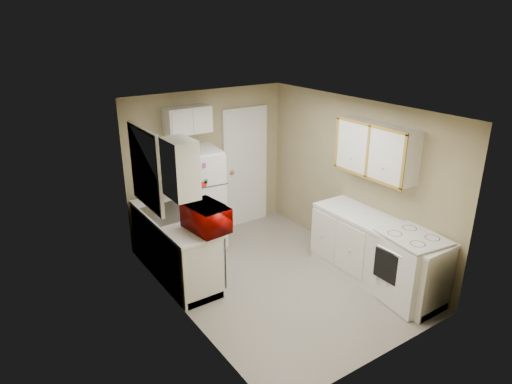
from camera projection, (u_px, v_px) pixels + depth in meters
floor at (276, 279)px, 6.42m from camera, size 3.80×3.80×0.00m
ceiling at (279, 109)px, 5.56m from camera, size 3.80×3.80×0.00m
wall_left at (180, 225)px, 5.26m from camera, size 3.80×3.80×0.00m
wall_right at (354, 180)px, 6.72m from camera, size 3.80×3.80×0.00m
wall_back at (208, 164)px, 7.46m from camera, size 2.80×2.80×0.00m
wall_front at (391, 259)px, 4.52m from camera, size 2.80×2.80×0.00m
left_counter at (175, 246)px, 6.38m from camera, size 0.60×1.80×0.90m
dishwasher at (214, 255)px, 6.05m from camera, size 0.03×0.58×0.72m
sink at (169, 216)px, 6.35m from camera, size 0.54×0.74×0.16m
microwave at (207, 219)px, 5.78m from camera, size 0.64×0.40×0.41m
soap_bottle at (158, 202)px, 6.45m from camera, size 0.09×0.09×0.17m
window_blinds at (146, 168)px, 5.95m from camera, size 0.10×0.98×1.08m
upper_cabinet_left at (180, 168)px, 5.29m from camera, size 0.30×0.45×0.70m
refrigerator at (198, 199)px, 7.08m from camera, size 0.73×0.71×1.60m
cabinet_over_fridge at (187, 120)px, 6.85m from camera, size 0.70×0.30×0.40m
interior_door at (246, 168)px, 7.86m from camera, size 0.86×0.06×2.08m
right_counter at (376, 252)px, 6.21m from camera, size 0.60×2.00×0.90m
stove at (409, 268)px, 5.77m from camera, size 0.73×0.85×0.94m
upper_cabinet_right at (376, 150)px, 6.04m from camera, size 0.30×1.20×0.70m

